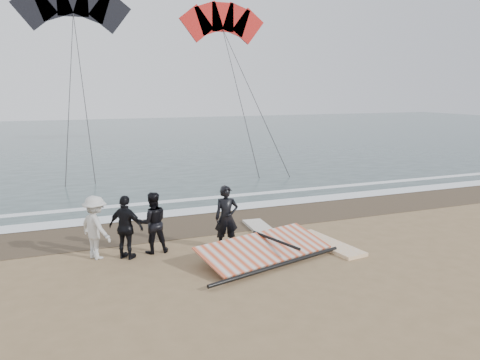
% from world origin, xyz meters
% --- Properties ---
extents(ground, '(120.00, 120.00, 0.00)m').
position_xyz_m(ground, '(0.00, 0.00, 0.00)').
color(ground, '#8C704C').
rests_on(ground, ground).
extents(sea, '(120.00, 54.00, 0.02)m').
position_xyz_m(sea, '(0.00, 33.00, 0.01)').
color(sea, '#233838').
rests_on(sea, ground).
extents(wet_sand, '(120.00, 2.80, 0.01)m').
position_xyz_m(wet_sand, '(0.00, 4.50, 0.01)').
color(wet_sand, '#4C3D2B').
rests_on(wet_sand, ground).
extents(foam_near, '(120.00, 0.90, 0.01)m').
position_xyz_m(foam_near, '(0.00, 5.90, 0.03)').
color(foam_near, white).
rests_on(foam_near, sea).
extents(foam_far, '(120.00, 0.45, 0.01)m').
position_xyz_m(foam_far, '(0.00, 7.60, 0.03)').
color(foam_far, white).
rests_on(foam_far, sea).
extents(man_main, '(0.69, 0.52, 1.70)m').
position_xyz_m(man_main, '(-0.96, 1.90, 0.85)').
color(man_main, black).
rests_on(man_main, ground).
extents(board_white, '(0.95, 2.41, 0.09)m').
position_xyz_m(board_white, '(1.68, 1.11, 0.05)').
color(board_white, white).
rests_on(board_white, ground).
extents(board_cream, '(0.77, 2.27, 0.09)m').
position_xyz_m(board_cream, '(0.55, 2.88, 0.05)').
color(board_cream, beige).
rests_on(board_cream, ground).
extents(trio_cluster, '(2.30, 1.35, 1.61)m').
position_xyz_m(trio_cluster, '(-3.60, 2.32, 0.80)').
color(trio_cluster, black).
rests_on(trio_cluster, ground).
extents(sail_rig, '(3.85, 2.54, 0.49)m').
position_xyz_m(sail_rig, '(-0.42, 0.95, 0.19)').
color(sail_rig, black).
rests_on(sail_rig, ground).
extents(kite_red, '(6.98, 6.68, 15.64)m').
position_xyz_m(kite_red, '(6.71, 23.36, 8.64)').
color(kite_red, red).
rests_on(kite_red, ground).
extents(kite_dark, '(7.98, 5.57, 14.04)m').
position_xyz_m(kite_dark, '(-3.36, 22.62, 8.98)').
color(kite_dark, black).
rests_on(kite_dark, ground).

